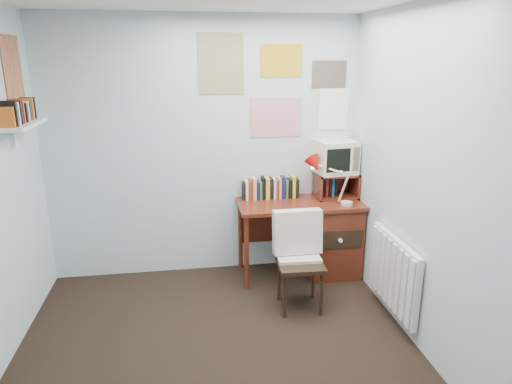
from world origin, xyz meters
TOP-DOWN VIEW (x-y plane):
  - ground at (0.00, 0.00)m, footprint 3.50×3.50m
  - back_wall at (0.00, 1.75)m, footprint 3.00×0.02m
  - right_wall at (1.50, 0.00)m, footprint 0.02×3.50m
  - desk at (1.17, 1.48)m, footprint 1.20×0.55m
  - desk_chair at (0.75, 0.84)m, footprint 0.44×0.42m
  - desk_lamp at (1.32, 1.33)m, footprint 0.29×0.25m
  - tv_riser at (1.29, 1.59)m, footprint 0.40×0.30m
  - crt_tv at (1.27, 1.61)m, footprint 0.41×0.38m
  - book_row at (0.66, 1.66)m, footprint 0.60×0.14m
  - radiator at (1.46, 0.55)m, footprint 0.09×0.80m
  - wall_shelf at (-1.40, 1.10)m, footprint 0.20×0.62m
  - posters_back at (0.70, 1.74)m, footprint 1.20×0.01m
  - posters_left at (-1.49, 1.10)m, footprint 0.01×0.70m

SIDE VIEW (x-z plane):
  - ground at x=0.00m, z-range 0.00..0.00m
  - desk at x=1.17m, z-range 0.03..0.79m
  - desk_chair at x=0.75m, z-range 0.00..0.82m
  - radiator at x=1.46m, z-range 0.12..0.72m
  - book_row at x=0.66m, z-range 0.76..0.98m
  - tv_riser at x=1.29m, z-range 0.76..1.01m
  - desk_lamp at x=1.32m, z-range 0.76..1.17m
  - crt_tv at x=1.27m, z-range 1.01..1.36m
  - back_wall at x=0.00m, z-range 0.00..2.50m
  - right_wall at x=1.50m, z-range 0.00..2.50m
  - wall_shelf at x=-1.40m, z-range 1.50..1.74m
  - posters_back at x=0.70m, z-range 1.40..2.30m
  - posters_left at x=-1.49m, z-range 1.70..2.30m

